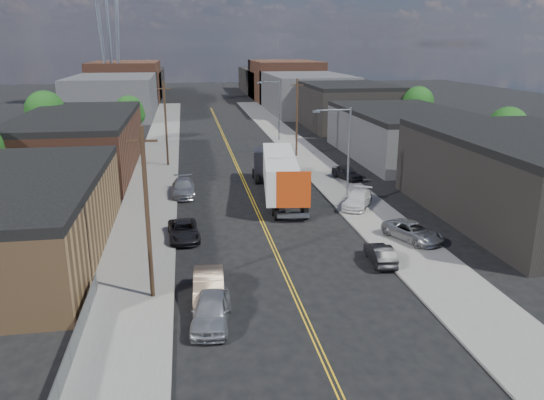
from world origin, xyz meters
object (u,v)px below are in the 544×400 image
object	(u,v)px
semi_truck	(277,171)
car_right_oncoming	(380,254)
car_left_b	(209,287)
car_right_lot_c	(347,173)
car_left_a	(211,310)
car_left_d	(183,188)
car_right_lot_b	(358,199)
car_right_lot_a	(413,231)
car_left_c	(184,231)
car_ahead_truck	(269,155)

from	to	relation	value
semi_truck	car_right_oncoming	xyz separation A→B (m)	(4.10, -17.30, -1.82)
car_left_b	car_right_lot_c	size ratio (longest dim) A/B	1.18
car_left_a	car_left_b	bearing A→B (deg)	97.98
car_left_a	car_right_lot_c	world-z (taller)	car_left_a
car_left_b	car_left_d	bearing A→B (deg)	95.92
car_left_b	car_right_lot_b	xyz separation A→B (m)	(13.95, 15.61, 0.05)
car_right_lot_a	car_right_lot_c	distance (m)	18.65
car_right_oncoming	car_left_c	bearing A→B (deg)	-22.53
car_right_oncoming	car_right_lot_a	bearing A→B (deg)	-133.31
car_left_a	car_right_lot_b	xyz separation A→B (m)	(13.95, 18.39, 0.05)
car_left_c	car_right_lot_b	xyz separation A→B (m)	(15.35, 5.37, 0.20)
car_left_d	car_right_lot_a	size ratio (longest dim) A/B	1.10
car_right_oncoming	car_right_lot_b	world-z (taller)	car_right_lot_b
car_right_oncoming	car_ahead_truck	xyz separation A→B (m)	(-2.20, 33.75, 0.02)
car_left_a	car_left_b	world-z (taller)	car_left_b
semi_truck	car_right_lot_a	xyz separation A→B (m)	(7.85, -13.93, -1.64)
car_left_c	car_ahead_truck	size ratio (longest dim) A/B	0.99
car_left_b	car_right_lot_a	bearing A→B (deg)	26.57
car_left_b	car_right_oncoming	bearing A→B (deg)	19.30
car_ahead_truck	car_left_c	bearing A→B (deg)	-115.11
semi_truck	car_right_oncoming	bearing A→B (deg)	-69.50
car_left_b	car_left_d	size ratio (longest dim) A/B	0.92
car_right_lot_c	car_ahead_truck	bearing A→B (deg)	102.63
car_right_lot_b	semi_truck	bearing A→B (deg)	171.69
semi_truck	car_left_b	bearing A→B (deg)	-102.62
semi_truck	car_right_lot_a	size ratio (longest dim) A/B	3.46
car_left_a	car_left_b	xyz separation A→B (m)	(0.00, 2.78, 0.00)
car_right_lot_a	car_ahead_truck	world-z (taller)	car_right_lot_a
car_left_c	car_right_lot_c	world-z (taller)	car_right_lot_c
car_right_lot_a	car_right_lot_b	size ratio (longest dim) A/B	0.99
car_right_lot_b	car_right_oncoming	bearing A→B (deg)	-70.28
car_ahead_truck	car_right_lot_c	bearing A→B (deg)	-63.97
car_left_c	car_right_oncoming	size ratio (longest dim) A/B	1.22
car_right_lot_a	car_right_lot_c	world-z (taller)	car_right_lot_c
semi_truck	car_right_lot_c	world-z (taller)	semi_truck
car_left_c	car_left_d	world-z (taller)	car_left_d
semi_truck	car_right_lot_b	size ratio (longest dim) A/B	3.42
car_left_a	car_right_oncoming	distance (m)	13.21
semi_truck	car_right_lot_a	distance (m)	16.07
car_left_d	car_right_lot_a	distance (m)	22.84
car_left_a	car_right_lot_b	size ratio (longest dim) A/B	0.97
car_left_a	car_right_oncoming	size ratio (longest dim) A/B	1.21
car_ahead_truck	car_right_lot_a	bearing A→B (deg)	-82.25
semi_truck	car_right_lot_b	distance (m)	8.45
car_left_a	car_ahead_truck	xyz separation A→B (m)	(9.40, 40.06, -0.14)
car_left_b	car_left_d	world-z (taller)	car_left_b
car_right_lot_c	car_ahead_truck	xyz separation A→B (m)	(-6.60, 11.73, -0.19)
car_right_lot_a	car_left_b	bearing A→B (deg)	-178.79
car_right_lot_b	car_left_a	bearing A→B (deg)	-96.45
car_right_lot_b	car_right_lot_c	distance (m)	10.15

